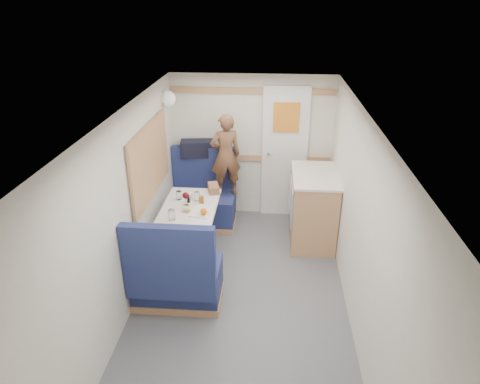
# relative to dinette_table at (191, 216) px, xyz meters

# --- Properties ---
(floor) EXTENTS (4.50, 4.50, 0.00)m
(floor) POSITION_rel_dinette_table_xyz_m (0.65, -1.00, -0.57)
(floor) COLOR #515156
(floor) RESTS_ON ground
(ceiling) EXTENTS (4.50, 4.50, 0.00)m
(ceiling) POSITION_rel_dinette_table_xyz_m (0.65, -1.00, 1.43)
(ceiling) COLOR silver
(ceiling) RESTS_ON wall_back
(wall_back) EXTENTS (2.20, 0.02, 2.00)m
(wall_back) POSITION_rel_dinette_table_xyz_m (0.65, 1.25, 0.43)
(wall_back) COLOR silver
(wall_back) RESTS_ON floor
(wall_left) EXTENTS (0.02, 4.50, 2.00)m
(wall_left) POSITION_rel_dinette_table_xyz_m (-0.45, -1.00, 0.43)
(wall_left) COLOR silver
(wall_left) RESTS_ON floor
(wall_right) EXTENTS (0.02, 4.50, 2.00)m
(wall_right) POSITION_rel_dinette_table_xyz_m (1.75, -1.00, 0.43)
(wall_right) COLOR silver
(wall_right) RESTS_ON floor
(oak_trim_low) EXTENTS (2.15, 0.02, 0.08)m
(oak_trim_low) POSITION_rel_dinette_table_xyz_m (0.65, 1.23, 0.28)
(oak_trim_low) COLOR #A27249
(oak_trim_low) RESTS_ON wall_back
(oak_trim_high) EXTENTS (2.15, 0.02, 0.08)m
(oak_trim_high) POSITION_rel_dinette_table_xyz_m (0.65, 1.23, 1.21)
(oak_trim_high) COLOR #A27249
(oak_trim_high) RESTS_ON wall_back
(side_window) EXTENTS (0.04, 1.30, 0.72)m
(side_window) POSITION_rel_dinette_table_xyz_m (-0.43, 0.00, 0.68)
(side_window) COLOR #A2AB91
(side_window) RESTS_ON wall_left
(rear_door) EXTENTS (0.62, 0.12, 1.86)m
(rear_door) POSITION_rel_dinette_table_xyz_m (1.10, 1.22, 0.41)
(rear_door) COLOR white
(rear_door) RESTS_ON wall_back
(dinette_table) EXTENTS (0.62, 0.92, 0.72)m
(dinette_table) POSITION_rel_dinette_table_xyz_m (0.00, 0.00, 0.00)
(dinette_table) COLOR white
(dinette_table) RESTS_ON floor
(bench_far) EXTENTS (0.90, 0.59, 1.05)m
(bench_far) POSITION_rel_dinette_table_xyz_m (-0.00, 0.86, -0.27)
(bench_far) COLOR #18234F
(bench_far) RESTS_ON floor
(bench_near) EXTENTS (0.90, 0.59, 1.05)m
(bench_near) POSITION_rel_dinette_table_xyz_m (-0.00, -0.86, -0.27)
(bench_near) COLOR #18234F
(bench_near) RESTS_ON floor
(ledge) EXTENTS (0.90, 0.14, 0.04)m
(ledge) POSITION_rel_dinette_table_xyz_m (-0.00, 1.12, 0.31)
(ledge) COLOR #A27249
(ledge) RESTS_ON bench_far
(dome_light) EXTENTS (0.20, 0.20, 0.20)m
(dome_light) POSITION_rel_dinette_table_xyz_m (-0.39, 0.85, 1.18)
(dome_light) COLOR white
(dome_light) RESTS_ON wall_left
(galley_counter) EXTENTS (0.57, 0.92, 0.92)m
(galley_counter) POSITION_rel_dinette_table_xyz_m (1.47, 0.55, -0.10)
(galley_counter) COLOR #A27249
(galley_counter) RESTS_ON floor
(person) EXTENTS (0.48, 0.40, 1.12)m
(person) POSITION_rel_dinette_table_xyz_m (0.32, 0.88, 0.44)
(person) COLOR brown
(person) RESTS_ON bench_far
(duffel_bag) EXTENTS (0.48, 0.28, 0.22)m
(duffel_bag) POSITION_rel_dinette_table_xyz_m (-0.09, 1.12, 0.44)
(duffel_bag) COLOR black
(duffel_bag) RESTS_ON ledge
(tray) EXTENTS (0.29, 0.35, 0.02)m
(tray) POSITION_rel_dinette_table_xyz_m (0.17, -0.16, 0.16)
(tray) COLOR white
(tray) RESTS_ON dinette_table
(orange_fruit) EXTENTS (0.08, 0.08, 0.08)m
(orange_fruit) POSITION_rel_dinette_table_xyz_m (0.20, -0.26, 0.21)
(orange_fruit) COLOR #D56509
(orange_fruit) RESTS_ON tray
(cheese_block) EXTENTS (0.11, 0.07, 0.04)m
(cheese_block) POSITION_rel_dinette_table_xyz_m (-0.00, -0.17, 0.19)
(cheese_block) COLOR #F3D88C
(cheese_block) RESTS_ON tray
(wine_glass) EXTENTS (0.08, 0.08, 0.17)m
(wine_glass) POSITION_rel_dinette_table_xyz_m (-0.04, -0.03, 0.28)
(wine_glass) COLOR white
(wine_glass) RESTS_ON dinette_table
(tumbler_left) EXTENTS (0.07, 0.07, 0.12)m
(tumbler_left) POSITION_rel_dinette_table_xyz_m (-0.13, -0.37, 0.21)
(tumbler_left) COLOR white
(tumbler_left) RESTS_ON dinette_table
(tumbler_mid) EXTENTS (0.06, 0.06, 0.10)m
(tumbler_mid) POSITION_rel_dinette_table_xyz_m (-0.15, 0.13, 0.21)
(tumbler_mid) COLOR white
(tumbler_mid) RESTS_ON dinette_table
(tumbler_right) EXTENTS (0.07, 0.07, 0.11)m
(tumbler_right) POSITION_rel_dinette_table_xyz_m (0.06, 0.11, 0.21)
(tumbler_right) COLOR white
(tumbler_right) RESTS_ON dinette_table
(beer_glass) EXTENTS (0.06, 0.06, 0.09)m
(beer_glass) POSITION_rel_dinette_table_xyz_m (0.13, 0.03, 0.20)
(beer_glass) COLOR brown
(beer_glass) RESTS_ON dinette_table
(pepper_grinder) EXTENTS (0.03, 0.03, 0.09)m
(pepper_grinder) POSITION_rel_dinette_table_xyz_m (-0.03, 0.05, 0.20)
(pepper_grinder) COLOR black
(pepper_grinder) RESTS_ON dinette_table
(salt_grinder) EXTENTS (0.03, 0.03, 0.09)m
(salt_grinder) POSITION_rel_dinette_table_xyz_m (0.00, 0.12, 0.20)
(salt_grinder) COLOR white
(salt_grinder) RESTS_ON dinette_table
(bread_loaf) EXTENTS (0.17, 0.24, 0.09)m
(bread_loaf) POSITION_rel_dinette_table_xyz_m (0.22, 0.38, 0.20)
(bread_loaf) COLOR brown
(bread_loaf) RESTS_ON dinette_table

